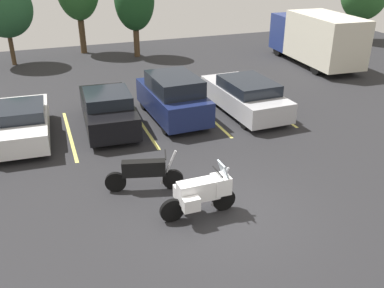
% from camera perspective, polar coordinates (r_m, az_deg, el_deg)
% --- Properties ---
extents(ground, '(44.00, 44.00, 0.10)m').
position_cam_1_polar(ground, '(11.72, 4.49, -9.34)').
color(ground, '#262628').
extents(motorcycle_touring, '(2.12, 0.93, 1.45)m').
position_cam_1_polar(motorcycle_touring, '(11.24, 1.31, -6.48)').
color(motorcycle_touring, black).
rests_on(motorcycle_touring, ground).
extents(motorcycle_second, '(2.23, 0.82, 1.25)m').
position_cam_1_polar(motorcycle_second, '(12.44, -6.34, -3.80)').
color(motorcycle_second, black).
rests_on(motorcycle_second, ground).
extents(parking_stripes, '(14.21, 4.80, 0.01)m').
position_cam_1_polar(parking_stripes, '(16.90, -11.27, 1.89)').
color(parking_stripes, '#EAE066').
rests_on(parking_stripes, ground).
extents(car_white, '(2.02, 4.47, 1.34)m').
position_cam_1_polar(car_white, '(16.74, -21.71, 2.73)').
color(car_white, white).
rests_on(car_white, ground).
extents(car_black, '(2.06, 4.60, 1.49)m').
position_cam_1_polar(car_black, '(16.91, -11.17, 4.56)').
color(car_black, black).
rests_on(car_black, ground).
extents(car_navy, '(2.02, 4.29, 1.84)m').
position_cam_1_polar(car_navy, '(17.39, -2.55, 6.25)').
color(car_navy, navy).
rests_on(car_navy, ground).
extents(car_silver, '(2.09, 4.90, 1.47)m').
position_cam_1_polar(car_silver, '(18.25, 7.10, 6.44)').
color(car_silver, '#B7B7BC').
rests_on(car_silver, ground).
extents(box_truck, '(2.75, 6.93, 2.94)m').
position_cam_1_polar(box_truck, '(26.44, 16.28, 13.49)').
color(box_truck, navy).
rests_on(box_truck, ground).
extents(tree_center_right, '(3.04, 3.04, 4.79)m').
position_cam_1_polar(tree_center_right, '(27.16, -23.73, 16.19)').
color(tree_center_right, '#4C3823').
rests_on(tree_center_right, ground).
extents(tree_rear, '(2.41, 2.41, 5.31)m').
position_cam_1_polar(tree_rear, '(27.24, -7.72, 18.55)').
color(tree_rear, '#4C3823').
rests_on(tree_rear, ground).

